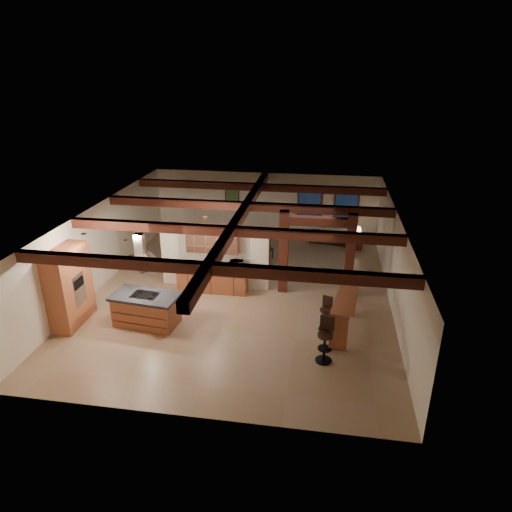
{
  "coord_description": "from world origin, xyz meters",
  "views": [
    {
      "loc": [
        2.72,
        -13.69,
        7.28
      ],
      "look_at": [
        0.46,
        0.5,
        1.24
      ],
      "focal_mm": 32.0,
      "sensor_mm": 36.0,
      "label": 1
    }
  ],
  "objects_px": {
    "sofa": "(333,236)",
    "bar_counter": "(344,309)",
    "dining_table": "(246,254)",
    "kitchen_island": "(146,309)"
  },
  "relations": [
    {
      "from": "kitchen_island",
      "to": "bar_counter",
      "type": "relative_size",
      "value": 0.94
    },
    {
      "from": "sofa",
      "to": "kitchen_island",
      "type": "bearing_deg",
      "value": 64.38
    },
    {
      "from": "sofa",
      "to": "bar_counter",
      "type": "height_order",
      "value": "bar_counter"
    },
    {
      "from": "dining_table",
      "to": "sofa",
      "type": "height_order",
      "value": "dining_table"
    },
    {
      "from": "kitchen_island",
      "to": "dining_table",
      "type": "bearing_deg",
      "value": 67.29
    },
    {
      "from": "sofa",
      "to": "bar_counter",
      "type": "relative_size",
      "value": 0.91
    },
    {
      "from": "kitchen_island",
      "to": "sofa",
      "type": "distance_m",
      "value": 9.61
    },
    {
      "from": "kitchen_island",
      "to": "sofa",
      "type": "xyz_separation_m",
      "value": [
        5.56,
        7.84,
        -0.2
      ]
    },
    {
      "from": "dining_table",
      "to": "sofa",
      "type": "bearing_deg",
      "value": 25.59
    },
    {
      "from": "sofa",
      "to": "dining_table",
      "type": "bearing_deg",
      "value": 48.35
    }
  ]
}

